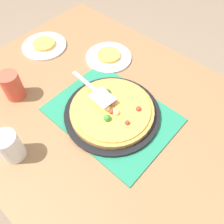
{
  "coord_description": "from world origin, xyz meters",
  "views": [
    {
      "loc": [
        0.36,
        -0.4,
        1.52
      ],
      "look_at": [
        0.0,
        0.0,
        0.77
      ],
      "focal_mm": 37.43,
      "sensor_mm": 36.0,
      "label": 1
    }
  ],
  "objects_px": {
    "plate_far_right": "(109,57)",
    "cup_far": "(12,86)",
    "served_slice_left": "(44,44)",
    "pizza_server": "(95,90)",
    "pizza_pan": "(112,113)",
    "cup_near": "(10,146)",
    "pizza": "(112,110)",
    "plate_near_left": "(44,46)",
    "served_slice_right": "(109,55)"
  },
  "relations": [
    {
      "from": "plate_far_right",
      "to": "cup_far",
      "type": "xyz_separation_m",
      "value": [
        -0.13,
        -0.44,
        0.06
      ]
    },
    {
      "from": "served_slice_left",
      "to": "pizza_server",
      "type": "distance_m",
      "value": 0.45
    },
    {
      "from": "pizza_pan",
      "to": "plate_far_right",
      "type": "xyz_separation_m",
      "value": [
        -0.24,
        0.24,
        -0.01
      ]
    },
    {
      "from": "cup_near",
      "to": "cup_far",
      "type": "distance_m",
      "value": 0.28
    },
    {
      "from": "pizza",
      "to": "plate_near_left",
      "type": "bearing_deg",
      "value": 170.85
    },
    {
      "from": "pizza_server",
      "to": "pizza",
      "type": "bearing_deg",
      "value": -4.58
    },
    {
      "from": "pizza",
      "to": "plate_far_right",
      "type": "distance_m",
      "value": 0.34
    },
    {
      "from": "pizza_pan",
      "to": "pizza",
      "type": "bearing_deg",
      "value": 26.76
    },
    {
      "from": "pizza",
      "to": "cup_near",
      "type": "xyz_separation_m",
      "value": [
        -0.14,
        -0.36,
        0.03
      ]
    },
    {
      "from": "served_slice_left",
      "to": "plate_far_right",
      "type": "bearing_deg",
      "value": 27.28
    },
    {
      "from": "pizza_pan",
      "to": "served_slice_right",
      "type": "height_order",
      "value": "served_slice_right"
    },
    {
      "from": "pizza_pan",
      "to": "served_slice_right",
      "type": "relative_size",
      "value": 3.45
    },
    {
      "from": "plate_near_left",
      "to": "plate_far_right",
      "type": "xyz_separation_m",
      "value": [
        0.3,
        0.15,
        0.0
      ]
    },
    {
      "from": "cup_far",
      "to": "pizza_server",
      "type": "distance_m",
      "value": 0.34
    },
    {
      "from": "plate_near_left",
      "to": "pizza_server",
      "type": "relative_size",
      "value": 0.95
    },
    {
      "from": "plate_near_left",
      "to": "served_slice_left",
      "type": "bearing_deg",
      "value": 0.0
    },
    {
      "from": "cup_near",
      "to": "pizza_server",
      "type": "bearing_deg",
      "value": 82.96
    },
    {
      "from": "plate_near_left",
      "to": "cup_near",
      "type": "bearing_deg",
      "value": -48.46
    },
    {
      "from": "pizza_pan",
      "to": "plate_near_left",
      "type": "bearing_deg",
      "value": 170.84
    },
    {
      "from": "plate_near_left",
      "to": "cup_near",
      "type": "xyz_separation_m",
      "value": [
        0.4,
        -0.45,
        0.06
      ]
    },
    {
      "from": "served_slice_right",
      "to": "cup_near",
      "type": "xyz_separation_m",
      "value": [
        0.1,
        -0.6,
        0.04
      ]
    },
    {
      "from": "pizza",
      "to": "pizza_server",
      "type": "xyz_separation_m",
      "value": [
        -0.1,
        0.01,
        0.04
      ]
    },
    {
      "from": "served_slice_right",
      "to": "cup_far",
      "type": "xyz_separation_m",
      "value": [
        -0.13,
        -0.44,
        0.04
      ]
    },
    {
      "from": "pizza_pan",
      "to": "plate_far_right",
      "type": "relative_size",
      "value": 1.73
    },
    {
      "from": "pizza_pan",
      "to": "served_slice_left",
      "type": "distance_m",
      "value": 0.55
    },
    {
      "from": "pizza",
      "to": "plate_far_right",
      "type": "bearing_deg",
      "value": 134.61
    },
    {
      "from": "pizza_pan",
      "to": "cup_far",
      "type": "distance_m",
      "value": 0.42
    },
    {
      "from": "pizza_pan",
      "to": "pizza_server",
      "type": "relative_size",
      "value": 1.63
    },
    {
      "from": "cup_far",
      "to": "plate_near_left",
      "type": "bearing_deg",
      "value": 120.58
    },
    {
      "from": "pizza",
      "to": "plate_far_right",
      "type": "height_order",
      "value": "pizza"
    },
    {
      "from": "pizza",
      "to": "pizza_server",
      "type": "relative_size",
      "value": 1.42
    },
    {
      "from": "pizza_pan",
      "to": "cup_far",
      "type": "relative_size",
      "value": 3.17
    },
    {
      "from": "pizza_pan",
      "to": "cup_near",
      "type": "xyz_separation_m",
      "value": [
        -0.14,
        -0.36,
        0.05
      ]
    },
    {
      "from": "pizza",
      "to": "plate_near_left",
      "type": "distance_m",
      "value": 0.55
    },
    {
      "from": "served_slice_left",
      "to": "cup_far",
      "type": "bearing_deg",
      "value": -59.42
    },
    {
      "from": "plate_near_left",
      "to": "cup_far",
      "type": "bearing_deg",
      "value": -59.42
    },
    {
      "from": "pizza",
      "to": "cup_near",
      "type": "height_order",
      "value": "cup_near"
    },
    {
      "from": "plate_far_right",
      "to": "cup_near",
      "type": "xyz_separation_m",
      "value": [
        0.1,
        -0.6,
        0.06
      ]
    },
    {
      "from": "cup_near",
      "to": "plate_near_left",
      "type": "bearing_deg",
      "value": 131.54
    },
    {
      "from": "pizza",
      "to": "plate_near_left",
      "type": "height_order",
      "value": "pizza"
    },
    {
      "from": "pizza",
      "to": "pizza_pan",
      "type": "bearing_deg",
      "value": -153.24
    },
    {
      "from": "pizza_pan",
      "to": "pizza_server",
      "type": "distance_m",
      "value": 0.11
    },
    {
      "from": "plate_far_right",
      "to": "plate_near_left",
      "type": "bearing_deg",
      "value": -152.72
    },
    {
      "from": "pizza_pan",
      "to": "plate_near_left",
      "type": "distance_m",
      "value": 0.55
    },
    {
      "from": "pizza_pan",
      "to": "cup_near",
      "type": "distance_m",
      "value": 0.39
    },
    {
      "from": "pizza",
      "to": "served_slice_right",
      "type": "relative_size",
      "value": 3.0
    },
    {
      "from": "pizza_pan",
      "to": "pizza_server",
      "type": "bearing_deg",
      "value": 175.35
    },
    {
      "from": "plate_far_right",
      "to": "served_slice_right",
      "type": "relative_size",
      "value": 2.0
    },
    {
      "from": "cup_far",
      "to": "plate_far_right",
      "type": "bearing_deg",
      "value": 72.97
    },
    {
      "from": "pizza",
      "to": "served_slice_right",
      "type": "height_order",
      "value": "pizza"
    }
  ]
}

